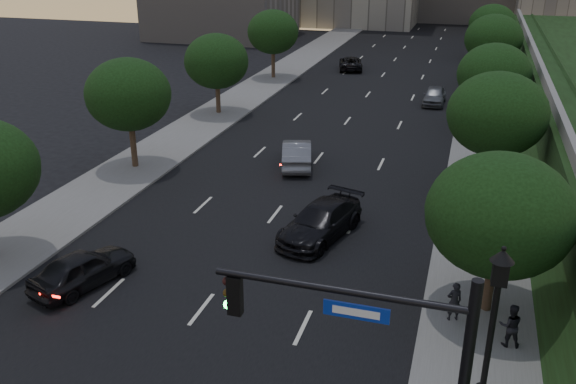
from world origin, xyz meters
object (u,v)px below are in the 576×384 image
(pedestrian_c, at_px, (488,244))
(pedestrian_b, at_px, (511,325))
(street_lamp, at_px, (490,341))
(sedan_near_left, at_px, (83,268))
(sedan_far_right, at_px, (434,96))
(sedan_mid_left, at_px, (297,153))
(pedestrian_a, at_px, (454,301))
(sedan_far_left, at_px, (351,63))
(sedan_near_right, at_px, (320,221))

(pedestrian_c, bearing_deg, pedestrian_b, 94.71)
(street_lamp, bearing_deg, sedan_near_left, 169.05)
(sedan_far_right, distance_m, pedestrian_c, 27.74)
(sedan_near_left, height_order, sedan_mid_left, sedan_mid_left)
(street_lamp, height_order, pedestrian_b, street_lamp)
(pedestrian_a, bearing_deg, pedestrian_b, 128.21)
(sedan_mid_left, bearing_deg, pedestrian_b, 112.10)
(sedan_near_left, height_order, sedan_far_left, sedan_near_left)
(sedan_near_left, bearing_deg, pedestrian_b, -159.46)
(sedan_near_left, bearing_deg, sedan_far_left, -73.43)
(street_lamp, xyz_separation_m, pedestrian_c, (0.17, 9.57, -1.71))
(sedan_far_left, distance_m, sedan_near_right, 39.97)
(sedan_far_left, bearing_deg, sedan_near_right, 86.49)
(sedan_far_left, bearing_deg, sedan_far_right, 115.11)
(pedestrian_a, bearing_deg, pedestrian_c, -127.33)
(sedan_near_left, distance_m, sedan_near_right, 10.67)
(street_lamp, relative_size, sedan_mid_left, 1.14)
(sedan_near_right, distance_m, pedestrian_b, 10.38)
(street_lamp, distance_m, sedan_far_right, 37.25)
(street_lamp, distance_m, sedan_far_left, 51.33)
(sedan_far_left, height_order, pedestrian_b, pedestrian_b)
(street_lamp, relative_size, pedestrian_c, 3.62)
(street_lamp, height_order, sedan_near_right, street_lamp)
(sedan_far_left, xyz_separation_m, pedestrian_a, (12.91, -44.77, 0.21))
(sedan_near_right, relative_size, pedestrian_b, 3.48)
(pedestrian_a, distance_m, pedestrian_b, 2.15)
(pedestrian_a, xyz_separation_m, pedestrian_b, (1.90, -1.00, 0.02))
(sedan_near_left, bearing_deg, sedan_far_right, -89.87)
(sedan_near_right, bearing_deg, sedan_mid_left, 127.93)
(sedan_mid_left, relative_size, sedan_far_right, 1.14)
(street_lamp, xyz_separation_m, sedan_near_right, (-7.33, 9.95, -1.84))
(sedan_mid_left, xyz_separation_m, sedan_near_right, (3.77, -9.03, -0.02))
(sedan_near_right, bearing_deg, pedestrian_a, -25.01)
(street_lamp, relative_size, sedan_near_left, 1.27)
(sedan_mid_left, distance_m, sedan_far_right, 19.27)
(sedan_near_left, distance_m, sedan_mid_left, 16.56)
(pedestrian_c, bearing_deg, sedan_far_right, -83.06)
(sedan_far_right, bearing_deg, sedan_near_left, -107.30)
(sedan_mid_left, bearing_deg, pedestrian_a, 109.22)
(sedan_mid_left, height_order, sedan_far_right, sedan_mid_left)
(sedan_near_left, distance_m, pedestrian_b, 16.30)
(street_lamp, xyz_separation_m, sedan_far_left, (-13.92, 49.37, -1.93))
(sedan_far_right, height_order, pedestrian_c, pedestrian_c)
(sedan_mid_left, bearing_deg, sedan_near_right, 96.84)
(street_lamp, height_order, pedestrian_a, street_lamp)
(sedan_near_right, bearing_deg, sedan_far_right, 98.66)
(sedan_near_right, distance_m, sedan_far_right, 27.20)
(sedan_near_left, height_order, pedestrian_b, pedestrian_b)
(pedestrian_c, bearing_deg, sedan_mid_left, -41.97)
(sedan_far_left, bearing_deg, street_lamp, 92.74)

